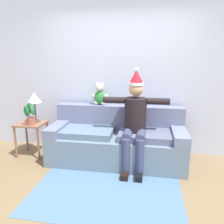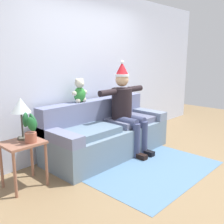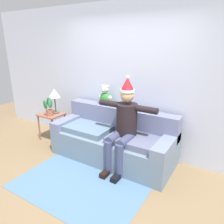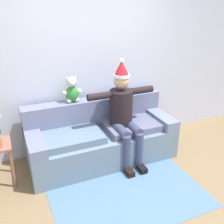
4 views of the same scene
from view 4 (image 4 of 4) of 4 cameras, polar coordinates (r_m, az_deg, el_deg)
ground_plane at (r=3.40m, az=4.37°, el=-18.56°), size 10.00×10.00×0.00m
back_wall at (r=4.06m, az=-5.32°, el=10.24°), size 7.00×0.10×2.70m
couch at (r=3.98m, az=-2.45°, el=-5.54°), size 2.17×0.86×0.89m
person_seated at (r=3.75m, az=2.61°, el=0.02°), size 1.02×0.77×1.53m
teddy_bear at (r=3.82m, az=-8.76°, el=4.60°), size 0.29×0.17×0.38m
area_rug at (r=3.40m, az=4.27°, el=-18.38°), size 1.91×1.11×0.01m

